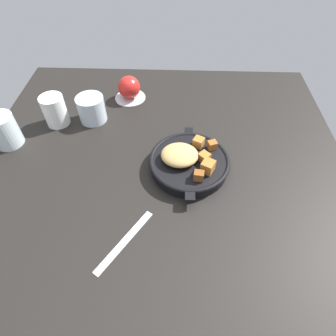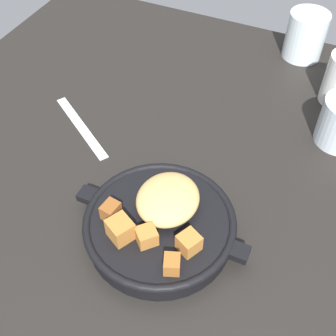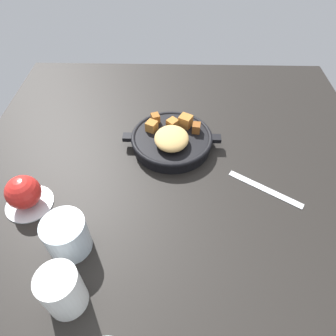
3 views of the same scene
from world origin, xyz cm
name	(u,v)px [view 2 (image 2 of 3)]	position (x,y,z in cm)	size (l,w,h in cm)	color
ground_plane	(174,197)	(0.00, 0.00, -1.20)	(103.67, 102.51, 2.40)	black
cast_iron_skillet	(160,223)	(1.14, -7.53, 2.52)	(25.54, 21.27, 6.67)	black
butter_knife	(81,127)	(-20.87, 6.62, 0.18)	(18.05, 1.60, 0.36)	silver
water_glass_tall	(305,35)	(9.13, 44.39, 4.71)	(7.88, 7.88, 9.41)	silver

